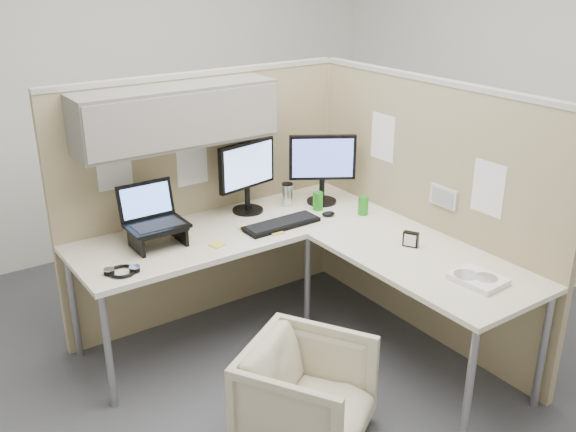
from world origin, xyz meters
TOP-DOWN VIEW (x-y plane):
  - ground at (0.00, 0.00)m, footprint 4.50×4.50m
  - partition_back at (-0.22, 0.83)m, footprint 2.00×0.36m
  - partition_right at (0.90, -0.07)m, footprint 0.07×2.03m
  - desk at (0.12, 0.13)m, footprint 2.00×1.98m
  - office_chair at (-0.35, -0.56)m, footprint 0.77×0.75m
  - monitor_left at (0.10, 0.71)m, footprint 0.44×0.20m
  - monitor_right at (0.60, 0.57)m, footprint 0.39×0.26m
  - laptop_station at (-0.60, 0.57)m, footprint 0.33×0.28m
  - keyboard at (0.14, 0.38)m, footprint 0.49×0.17m
  - mouse at (0.48, 0.35)m, footprint 0.10×0.08m
  - travel_mug at (0.37, 0.65)m, footprint 0.07×0.07m
  - soda_can_green at (0.68, 0.24)m, footprint 0.07×0.07m
  - soda_can_silver at (0.50, 0.48)m, footprint 0.07×0.07m
  - sticky_note_b at (0.06, 0.31)m, footprint 0.08×0.08m
  - sticky_note_a at (-0.32, 0.36)m, footprint 0.09×0.09m
  - sticky_note_c at (-0.44, 0.57)m, footprint 0.09×0.09m
  - sticky_note_d at (-0.07, 0.47)m, footprint 0.09×0.09m
  - headphones at (-0.90, 0.33)m, footprint 0.19×0.19m
  - paper_stack at (0.55, -0.80)m, footprint 0.22×0.27m
  - desk_clock at (0.58, -0.29)m, footprint 0.07×0.09m

SIDE VIEW (x-z plane):
  - ground at x=0.00m, z-range 0.00..0.00m
  - office_chair at x=-0.35m, z-range 0.00..0.59m
  - desk at x=0.12m, z-range 0.32..1.05m
  - sticky_note_b at x=0.06m, z-range 0.73..0.74m
  - sticky_note_a at x=-0.32m, z-range 0.73..0.74m
  - sticky_note_c at x=-0.44m, z-range 0.73..0.74m
  - sticky_note_d at x=-0.07m, z-range 0.73..0.74m
  - keyboard at x=0.14m, z-range 0.73..0.75m
  - headphones at x=-0.90m, z-range 0.73..0.76m
  - mouse at x=0.48m, z-range 0.73..0.76m
  - paper_stack at x=0.55m, z-range 0.73..0.76m
  - desk_clock at x=0.58m, z-range 0.73..0.82m
  - soda_can_green at x=0.68m, z-range 0.73..0.85m
  - soda_can_silver at x=0.50m, z-range 0.73..0.85m
  - travel_mug at x=0.37m, z-range 0.73..0.89m
  - partition_right at x=0.90m, z-range 0.00..1.63m
  - laptop_station at x=-0.60m, z-range 0.69..1.04m
  - monitor_left at x=0.10m, z-range 0.77..1.24m
  - monitor_right at x=0.60m, z-range 0.77..1.24m
  - partition_back at x=-0.22m, z-range 0.28..1.91m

